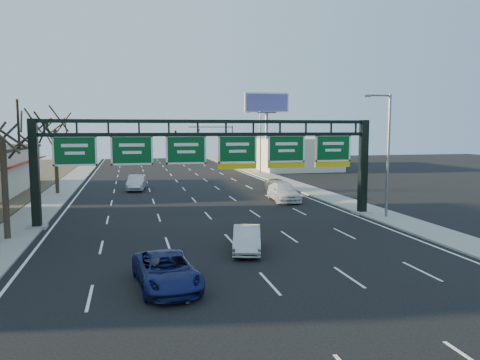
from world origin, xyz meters
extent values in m
plane|color=black|center=(0.00, 0.00, 0.00)|extent=(160.00, 160.00, 0.00)
cube|color=gray|center=(-12.80, 20.00, 0.06)|extent=(3.00, 120.00, 0.12)
cube|color=gray|center=(12.80, 20.00, 0.06)|extent=(3.00, 120.00, 0.12)
cube|color=white|center=(0.00, 20.00, 0.01)|extent=(21.60, 120.00, 0.01)
cube|color=black|center=(-11.70, 8.00, 3.60)|extent=(0.55, 0.55, 7.20)
cube|color=gray|center=(-11.70, 8.00, 0.10)|extent=(1.20, 1.20, 0.20)
cube|color=black|center=(11.70, 8.00, 3.60)|extent=(0.55, 0.55, 7.20)
cube|color=gray|center=(11.70, 8.00, 0.10)|extent=(1.20, 1.20, 0.20)
cube|color=black|center=(0.00, 8.00, 7.05)|extent=(23.40, 0.25, 0.25)
cube|color=black|center=(0.00, 8.00, 6.15)|extent=(23.40, 0.25, 0.25)
cube|color=#05491D|center=(-9.17, 8.00, 5.10)|extent=(2.80, 0.10, 2.00)
cube|color=#05491D|center=(-5.50, 8.00, 5.10)|extent=(2.80, 0.10, 2.00)
cube|color=#05491D|center=(-1.83, 8.00, 5.10)|extent=(2.80, 0.10, 2.00)
cube|color=#05491D|center=(1.83, 8.00, 5.10)|extent=(2.80, 0.10, 2.00)
cube|color=yellow|center=(1.83, 8.00, 3.88)|extent=(2.80, 0.10, 0.40)
cube|color=#05491D|center=(5.50, 8.00, 5.10)|extent=(2.80, 0.10, 2.00)
cube|color=yellow|center=(5.50, 8.00, 3.88)|extent=(2.80, 0.10, 0.40)
cube|color=#05491D|center=(9.17, 8.00, 5.10)|extent=(2.80, 0.10, 2.00)
cube|color=yellow|center=(9.17, 8.00, 3.88)|extent=(2.80, 0.10, 0.40)
cube|color=#A22310|center=(-16.40, 29.00, 3.00)|extent=(1.20, 18.00, 0.40)
cube|color=beige|center=(20.00, 50.00, 2.50)|extent=(12.00, 20.00, 5.00)
cylinder|color=black|center=(-12.80, 5.00, 3.16)|extent=(0.36, 0.36, 6.08)
cylinder|color=black|center=(-12.80, 15.00, 3.54)|extent=(0.36, 0.36, 6.84)
cylinder|color=black|center=(-12.80, 25.00, 3.35)|extent=(0.36, 0.36, 6.46)
cylinder|color=slate|center=(12.60, 6.00, 4.62)|extent=(0.20, 0.20, 9.00)
cylinder|color=slate|center=(11.70, 6.00, 9.02)|extent=(1.80, 0.12, 0.12)
cube|color=slate|center=(10.80, 6.00, 8.97)|extent=(0.50, 0.22, 0.15)
cylinder|color=slate|center=(12.60, 40.00, 4.62)|extent=(0.20, 0.20, 9.00)
cylinder|color=slate|center=(11.70, 40.00, 9.02)|extent=(1.80, 0.12, 0.12)
cube|color=slate|center=(10.80, 40.00, 8.97)|extent=(0.50, 0.22, 0.15)
cylinder|color=slate|center=(15.00, 45.00, 4.50)|extent=(0.50, 0.50, 9.00)
cube|color=slate|center=(15.00, 45.00, 9.00)|extent=(3.00, 0.30, 0.20)
cube|color=white|center=(15.00, 45.00, 10.50)|extent=(7.00, 0.30, 3.00)
cube|color=#5551A3|center=(15.00, 44.80, 10.50)|extent=(6.60, 0.05, 2.60)
cylinder|color=black|center=(11.80, 55.00, 3.50)|extent=(0.18, 0.18, 7.00)
cylinder|color=black|center=(8.00, 55.00, 6.80)|extent=(7.60, 0.14, 0.14)
imported|color=black|center=(6.00, 55.00, 6.00)|extent=(0.20, 0.20, 1.00)
imported|color=black|center=(2.00, 55.00, 6.00)|extent=(0.54, 0.54, 1.62)
imported|color=#131A54|center=(-4.31, -5.43, 0.70)|extent=(2.86, 5.26, 1.40)
imported|color=#AEAFB3|center=(0.32, -0.75, 0.67)|extent=(2.39, 4.32, 1.35)
imported|color=silver|center=(7.94, 15.70, 0.80)|extent=(2.67, 5.70, 1.61)
imported|color=#45484A|center=(9.48, 22.32, 0.66)|extent=(2.04, 4.06, 1.33)
imported|color=#B7B7BC|center=(-4.99, 26.35, 0.79)|extent=(2.30, 5.00, 1.59)
camera|label=1|loc=(-5.68, -24.48, 6.57)|focal=35.00mm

